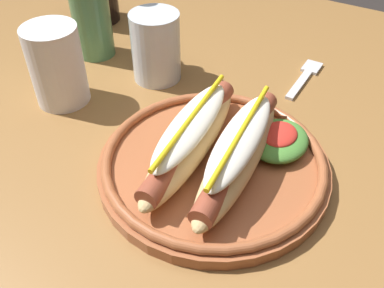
# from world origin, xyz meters

# --- Properties ---
(dining_table) EXTENTS (1.18, 1.07, 0.74)m
(dining_table) POSITION_xyz_m (0.00, 0.00, 0.65)
(dining_table) COLOR olive
(dining_table) RESTS_ON ground_plane
(hot_dog_plate) EXTENTS (0.28, 0.28, 0.08)m
(hot_dog_plate) POSITION_xyz_m (0.02, -0.10, 0.77)
(hot_dog_plate) COLOR #9E5633
(hot_dog_plate) RESTS_ON dining_table
(fork) EXTENTS (0.12, 0.03, 0.00)m
(fork) POSITION_xyz_m (0.27, -0.12, 0.74)
(fork) COLOR silver
(fork) RESTS_ON dining_table
(water_cup) EXTENTS (0.07, 0.07, 0.11)m
(water_cup) POSITION_xyz_m (0.16, 0.08, 0.79)
(water_cup) COLOR silver
(water_cup) RESTS_ON dining_table
(extra_cup) EXTENTS (0.08, 0.08, 0.11)m
(extra_cup) POSITION_xyz_m (0.04, 0.17, 0.80)
(extra_cup) COLOR white
(extra_cup) RESTS_ON dining_table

